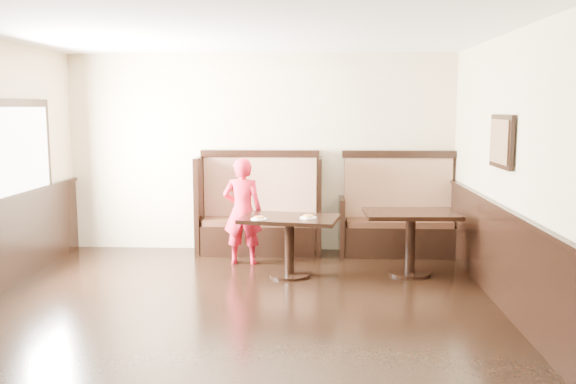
# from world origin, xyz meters

# --- Properties ---
(ground) EXTENTS (7.00, 7.00, 0.00)m
(ground) POSITION_xyz_m (0.00, 0.00, 0.00)
(ground) COLOR black
(ground) RESTS_ON ground
(room_shell) EXTENTS (7.00, 7.00, 7.00)m
(room_shell) POSITION_xyz_m (-0.30, 0.28, 0.67)
(room_shell) COLOR beige
(room_shell) RESTS_ON ground
(booth_main) EXTENTS (1.75, 0.72, 1.45)m
(booth_main) POSITION_xyz_m (0.00, 3.30, 0.53)
(booth_main) COLOR black
(booth_main) RESTS_ON ground
(booth_neighbor) EXTENTS (1.65, 0.72, 1.45)m
(booth_neighbor) POSITION_xyz_m (1.95, 3.29, 0.48)
(booth_neighbor) COLOR black
(booth_neighbor) RESTS_ON ground
(table_main) EXTENTS (1.26, 0.90, 0.73)m
(table_main) POSITION_xyz_m (0.48, 2.08, 0.56)
(table_main) COLOR black
(table_main) RESTS_ON ground
(table_neighbor) EXTENTS (1.15, 0.78, 0.78)m
(table_neighbor) POSITION_xyz_m (1.97, 2.24, 0.58)
(table_neighbor) COLOR black
(table_neighbor) RESTS_ON ground
(child) EXTENTS (0.52, 0.36, 1.40)m
(child) POSITION_xyz_m (-0.16, 2.64, 0.70)
(child) COLOR red
(child) RESTS_ON ground
(pizza_plate_left) EXTENTS (0.20, 0.20, 0.04)m
(pizza_plate_left) POSITION_xyz_m (0.13, 1.90, 0.75)
(pizza_plate_left) COLOR white
(pizza_plate_left) RESTS_ON table_main
(pizza_plate_right) EXTENTS (0.20, 0.20, 0.04)m
(pizza_plate_right) POSITION_xyz_m (0.71, 2.02, 0.75)
(pizza_plate_right) COLOR white
(pizza_plate_right) RESTS_ON table_main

